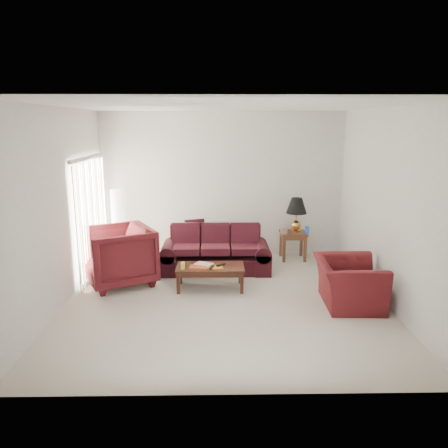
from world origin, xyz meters
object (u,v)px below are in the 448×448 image
Objects in this scene: floor_lamp at (117,225)px; armchair_right at (349,283)px; armchair_left at (118,256)px; coffee_table at (210,277)px; end_table at (293,246)px; sofa at (216,250)px.

armchair_right is (4.06, -2.35, -0.39)m from floor_lamp.
armchair_left is (0.32, -1.38, -0.23)m from floor_lamp.
floor_lamp reaches higher than coffee_table.
end_table is 0.53× the size of armchair_right.
sofa reaches higher than coffee_table.
armchair_right is at bearing 48.10° from armchair_left.
sofa is 1.82× the size of armchair_left.
sofa is 1.81m from armchair_left.
sofa is 1.76m from end_table.
end_table is at bearing 85.45° from armchair_left.
end_table is 3.57m from armchair_left.
end_table is 3.63m from floor_lamp.
sofa is at bearing 53.83° from armchair_right.
floor_lamp reaches higher than end_table.
end_table is 0.51× the size of armchair_left.
sofa is at bearing 84.08° from armchair_left.
armchair_left is at bearing -172.94° from coffee_table.
armchair_left is 3.87m from armchair_right.
sofa is 1.79× the size of coffee_table.
armchair_right is at bearing -39.54° from sofa.
floor_lamp is 4.70m from armchair_right.
coffee_table is at bearing -40.58° from floor_lamp.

